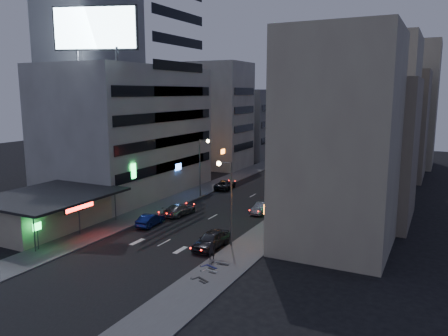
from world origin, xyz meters
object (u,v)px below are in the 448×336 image
Objects in this scene: scooter_silver_a at (218,266)px; scooter_black_b at (225,258)px; road_car_blue at (151,220)px; road_car_silver at (180,209)px; parked_car_right_mid at (261,208)px; scooter_black_a at (209,275)px; parked_car_right_far at (301,178)px; parked_car_left at (225,185)px; scooter_silver_b at (230,257)px; person at (212,250)px; parked_car_right_near at (211,240)px; scooter_blue at (218,262)px.

scooter_black_b is (-0.29, 1.85, -0.03)m from scooter_silver_a.
road_car_silver reaches higher than road_car_blue.
scooter_silver_a is (12.02, -13.05, -0.02)m from road_car_silver.
scooter_silver_a is at bearing -174.67° from scooter_black_b.
scooter_black_b is at bearing -78.11° from parked_car_right_mid.
scooter_black_a is at bearing 137.65° from road_car_blue.
scooter_silver_a is 1.05× the size of scooter_black_b.
road_car_blue is (-7.92, -30.02, -0.14)m from parked_car_right_far.
scooter_silver_b reaches higher than parked_car_left.
parked_car_left is 20.13m from road_car_blue.
person is at bearing -83.17° from parked_car_right_mid.
road_car_silver reaches higher than scooter_silver_b.
parked_car_right_far reaches higher than parked_car_right_mid.
scooter_silver_a is at bearing 30.68° from scooter_black_a.
parked_car_right_near is 2.67× the size of scooter_silver_a.
road_car_blue is at bearing -131.19° from parked_car_right_mid.
scooter_silver_b is at bearing -67.19° from scooter_black_b.
road_car_blue is at bearing 59.72° from scooter_black_b.
parked_car_right_mid is at bearing 93.01° from parked_car_right_near.
parked_car_right_near is 0.86× the size of parked_car_right_far.
parked_car_left is (-9.91, 9.97, 0.02)m from parked_car_right_mid.
parked_car_right_far reaches higher than scooter_silver_b.
scooter_black_b is at bearing 127.97° from person.
scooter_silver_b reaches higher than scooter_blue.
person is (11.72, -25.94, 0.30)m from parked_car_left.
scooter_black_b is at bearing 148.89° from road_car_blue.
parked_car_left is 33.13m from scooter_black_a.
road_car_silver is 19.39m from scooter_black_a.
scooter_blue is 1.47m from scooter_silver_b.
road_car_silver is at bearing 62.68° from scooter_black_a.
parked_car_right_near is at bearing 43.11° from scooter_silver_a.
road_car_silver is at bearing 138.48° from parked_car_right_near.
parked_car_right_near reaches higher than parked_car_right_far.
scooter_black_b is at bearing 18.10° from scooter_silver_a.
parked_car_left is 2.80× the size of scooter_black_b.
parked_car_left is at bearing 135.18° from parked_car_right_mid.
road_car_blue is 16.30m from scooter_black_a.
parked_car_right_near is 4.26m from scooter_black_b.
scooter_silver_b is at bearing 109.95° from parked_car_left.
parked_car_right_far reaches higher than scooter_black_b.
parked_car_left is at bearing -104.22° from person.
road_car_blue is at bearing 77.09° from scooter_blue.
scooter_black_b is at bearing 141.11° from road_car_silver.
road_car_silver is at bearing 88.17° from parked_car_left.
person is at bearing 48.44° from scooter_silver_a.
scooter_black_a is 1.06× the size of scooter_silver_a.
person is at bearing 60.46° from scooter_blue.
person is at bearing 138.08° from road_car_silver.
parked_car_left reaches higher than road_car_blue.
scooter_blue is at bearing 156.09° from scooter_silver_b.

